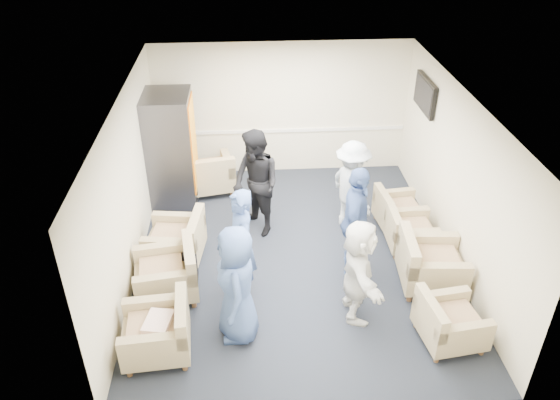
{
  "coord_description": "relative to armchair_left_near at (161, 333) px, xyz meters",
  "views": [
    {
      "loc": [
        -0.7,
        -7.12,
        5.48
      ],
      "look_at": [
        -0.22,
        0.2,
        0.97
      ],
      "focal_mm": 35.0,
      "sensor_mm": 36.0,
      "label": 1
    }
  ],
  "objects": [
    {
      "name": "tv",
      "position": [
        4.34,
        3.74,
        1.71
      ],
      "size": [
        0.1,
        1.0,
        0.58
      ],
      "color": "black",
      "rests_on": "right_wall"
    },
    {
      "name": "armchair_left_far",
      "position": [
        0.05,
        2.0,
        0.01
      ],
      "size": [
        0.97,
        0.97,
        0.69
      ],
      "rotation": [
        0.0,
        0.0,
        -1.7
      ],
      "color": "tan",
      "rests_on": "floor"
    },
    {
      "name": "person_front_right",
      "position": [
        2.65,
        0.55,
        0.44
      ],
      "size": [
        0.5,
        1.46,
        1.55
      ],
      "primitive_type": "imported",
      "rotation": [
        0.0,
        0.0,
        1.54
      ],
      "color": "white",
      "rests_on": "floor"
    },
    {
      "name": "vending_machine",
      "position": [
        -0.19,
        3.87,
        0.72
      ],
      "size": [
        0.86,
        1.0,
        2.11
      ],
      "color": "#4A4951",
      "rests_on": "floor"
    },
    {
      "name": "armchair_left_near",
      "position": [
        0.0,
        0.0,
        0.0
      ],
      "size": [
        0.92,
        0.92,
        0.68
      ],
      "rotation": [
        0.0,
        0.0,
        -1.49
      ],
      "color": "tan",
      "rests_on": "floor"
    },
    {
      "name": "floor",
      "position": [
        1.9,
        1.94,
        -0.34
      ],
      "size": [
        6.0,
        6.0,
        0.0
      ],
      "primitive_type": "plane",
      "color": "black",
      "rests_on": "ground"
    },
    {
      "name": "armchair_right_near",
      "position": [
        3.76,
        -0.06,
        -0.03
      ],
      "size": [
        0.88,
        0.88,
        0.63
      ],
      "rotation": [
        0.0,
        0.0,
        1.71
      ],
      "color": "tan",
      "rests_on": "floor"
    },
    {
      "name": "armchair_right_midnear",
      "position": [
        3.84,
        1.11,
        0.03
      ],
      "size": [
        0.98,
        0.98,
        0.73
      ],
      "rotation": [
        0.0,
        0.0,
        1.49
      ],
      "color": "tan",
      "rests_on": "floor"
    },
    {
      "name": "armchair_right_midfar",
      "position": [
        3.8,
        2.07,
        -0.04
      ],
      "size": [
        0.76,
        0.76,
        0.6
      ],
      "rotation": [
        0.0,
        0.0,
        1.56
      ],
      "color": "tan",
      "rests_on": "floor"
    },
    {
      "name": "person_back_right",
      "position": [
        2.95,
        2.73,
        0.48
      ],
      "size": [
        0.94,
        1.21,
        1.64
      ],
      "primitive_type": "imported",
      "rotation": [
        0.0,
        0.0,
        1.92
      ],
      "color": "white",
      "rests_on": "floor"
    },
    {
      "name": "ceiling",
      "position": [
        1.9,
        1.94,
        2.36
      ],
      "size": [
        6.0,
        6.0,
        0.0
      ],
      "primitive_type": "plane",
      "rotation": [
        3.14,
        0.0,
        0.0
      ],
      "color": "silver",
      "rests_on": "back_wall"
    },
    {
      "name": "backpack",
      "position": [
        0.21,
        1.49,
        -0.07
      ],
      "size": [
        0.31,
        0.22,
        0.52
      ],
      "rotation": [
        0.0,
        0.0,
        0.01
      ],
      "color": "black",
      "rests_on": "floor"
    },
    {
      "name": "person_back_left",
      "position": [
        1.32,
        2.73,
        0.6
      ],
      "size": [
        1.1,
        1.15,
        1.88
      ],
      "primitive_type": "imported",
      "rotation": [
        0.0,
        0.0,
        -0.97
      ],
      "color": "black",
      "rests_on": "floor"
    },
    {
      "name": "pillow",
      "position": [
        -0.01,
        -0.0,
        0.17
      ],
      "size": [
        0.39,
        0.47,
        0.12
      ],
      "primitive_type": "cube",
      "rotation": [
        0.0,
        0.0,
        -1.77
      ],
      "color": "white",
      "rests_on": "armchair_left_near"
    },
    {
      "name": "person_mid_left",
      "position": [
        1.06,
        1.1,
        0.54
      ],
      "size": [
        0.59,
        0.73,
        1.75
      ],
      "primitive_type": "imported",
      "rotation": [
        0.0,
        0.0,
        -1.28
      ],
      "color": "#3D5793",
      "rests_on": "floor"
    },
    {
      "name": "chair_rail",
      "position": [
        1.9,
        4.92,
        0.56
      ],
      "size": [
        4.98,
        0.04,
        0.06
      ],
      "primitive_type": "cube",
      "color": "white",
      "rests_on": "back_wall"
    },
    {
      "name": "right_wall",
      "position": [
        4.4,
        1.94,
        1.01
      ],
      "size": [
        0.02,
        6.0,
        2.7
      ],
      "primitive_type": "cube",
      "color": "beige",
      "rests_on": "floor"
    },
    {
      "name": "person_front_left",
      "position": [
        1.0,
        0.27,
        0.52
      ],
      "size": [
        0.58,
        0.86,
        1.72
      ],
      "primitive_type": "imported",
      "rotation": [
        0.0,
        0.0,
        -1.53
      ],
      "color": "#3D5793",
      "rests_on": "floor"
    },
    {
      "name": "person_mid_right",
      "position": [
        2.78,
        1.51,
        0.57
      ],
      "size": [
        0.73,
        1.15,
        1.82
      ],
      "primitive_type": "imported",
      "rotation": [
        0.0,
        0.0,
        1.28
      ],
      "color": "#3D5793",
      "rests_on": "floor"
    },
    {
      "name": "left_wall",
      "position": [
        -0.6,
        1.94,
        1.01
      ],
      "size": [
        0.02,
        6.0,
        2.7
      ],
      "primitive_type": "cube",
      "color": "beige",
      "rests_on": "floor"
    },
    {
      "name": "back_wall",
      "position": [
        1.9,
        4.94,
        1.01
      ],
      "size": [
        5.0,
        0.02,
        2.7
      ],
      "primitive_type": "cube",
      "color": "beige",
      "rests_on": "floor"
    },
    {
      "name": "front_wall",
      "position": [
        1.9,
        -1.06,
        1.01
      ],
      "size": [
        5.0,
        0.02,
        2.7
      ],
      "primitive_type": "cube",
      "color": "beige",
      "rests_on": "floor"
    },
    {
      "name": "armchair_left_mid",
      "position": [
        0.0,
        1.15,
        0.01
      ],
      "size": [
        1.01,
        1.01,
        0.71
      ],
      "rotation": [
        0.0,
        0.0,
        -1.42
      ],
      "color": "tan",
      "rests_on": "floor"
    },
    {
      "name": "armchair_corner",
      "position": [
        0.46,
        4.14,
        0.02
      ],
      "size": [
        1.05,
        1.05,
        0.71
      ],
      "rotation": [
        0.0,
        0.0,
        3.34
      ],
      "color": "tan",
      "rests_on": "floor"
    },
    {
      "name": "armchair_right_far",
      "position": [
        3.77,
        2.69,
        -0.04
      ],
      "size": [
        0.83,
        0.83,
        0.6
      ],
      "rotation": [
        0.0,
        0.0,
        1.68
      ],
      "color": "tan",
      "rests_on": "floor"
    }
  ]
}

